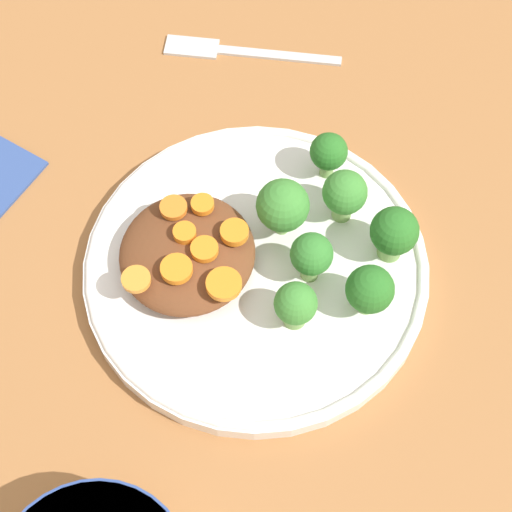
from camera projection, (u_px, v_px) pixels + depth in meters
ground_plane at (256, 274)px, 0.71m from camera, size 4.00×4.00×0.00m
plate at (256, 268)px, 0.70m from camera, size 0.28×0.28×0.02m
stew_mound at (187, 253)px, 0.69m from camera, size 0.11×0.11×0.03m
broccoli_floret_0 at (312, 254)px, 0.67m from camera, size 0.03×0.03×0.05m
broccoli_floret_1 at (329, 153)px, 0.72m from camera, size 0.03×0.03×0.05m
broccoli_floret_2 at (394, 233)px, 0.67m from camera, size 0.04×0.04×0.05m
broccoli_floret_3 at (283, 206)px, 0.68m from camera, size 0.04×0.04×0.06m
broccoli_floret_4 at (370, 290)px, 0.65m from camera, size 0.04×0.04×0.05m
broccoli_floret_5 at (296, 305)px, 0.65m from camera, size 0.03×0.03×0.05m
broccoli_floret_6 at (345, 194)px, 0.69m from camera, size 0.04×0.04×0.05m
carrot_slice_0 at (176, 269)px, 0.66m from camera, size 0.03×0.03×0.01m
carrot_slice_1 at (185, 232)px, 0.68m from camera, size 0.02×0.02×0.01m
carrot_slice_2 at (224, 284)px, 0.65m from camera, size 0.03×0.03×0.01m
carrot_slice_3 at (136, 279)px, 0.66m from camera, size 0.02×0.02×0.00m
carrot_slice_4 at (174, 208)px, 0.69m from camera, size 0.02×0.02×0.01m
carrot_slice_5 at (204, 249)px, 0.67m from camera, size 0.02×0.02×0.01m
carrot_slice_6 at (202, 204)px, 0.69m from camera, size 0.02×0.02×0.01m
carrot_slice_7 at (234, 232)px, 0.67m from camera, size 0.02×0.02×0.01m
fork at (235, 50)px, 0.83m from camera, size 0.03×0.17×0.01m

